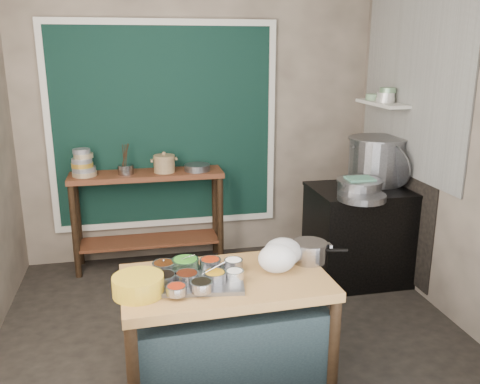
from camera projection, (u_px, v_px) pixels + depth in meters
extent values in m
cube|color=#2A2520|center=(229.00, 323.00, 4.03)|extent=(3.50, 3.00, 0.02)
cube|color=gray|center=(199.00, 120.00, 5.06)|extent=(3.50, 0.02, 2.80)
cube|color=gray|center=(447.00, 140.00, 3.99)|extent=(0.02, 3.00, 2.80)
cube|color=black|center=(164.00, 127.00, 4.97)|extent=(2.10, 0.02, 1.90)
cube|color=#B2B2AA|center=(412.00, 78.00, 4.38)|extent=(0.02, 1.70, 1.70)
cube|color=black|center=(396.00, 201.00, 4.79)|extent=(0.01, 1.30, 1.30)
cube|color=beige|center=(382.00, 103.00, 4.71)|extent=(0.22, 0.70, 0.03)
cube|color=olive|center=(226.00, 332.00, 3.18)|extent=(1.27, 0.76, 0.75)
cube|color=brown|center=(149.00, 219.00, 4.99)|extent=(1.45, 0.40, 0.95)
cube|color=black|center=(360.00, 235.00, 4.70)|extent=(0.90, 0.68, 0.85)
cube|color=black|center=(363.00, 190.00, 4.58)|extent=(0.92, 0.69, 0.03)
cube|color=gray|center=(197.00, 280.00, 3.02)|extent=(0.60, 0.47, 0.02)
cylinder|color=gray|center=(215.00, 276.00, 2.98)|extent=(0.13, 0.13, 0.06)
cylinder|color=gray|center=(164.00, 267.00, 3.10)|extent=(0.14, 0.14, 0.06)
cylinder|color=gray|center=(163.00, 279.00, 2.94)|extent=(0.15, 0.15, 0.06)
cylinder|color=gray|center=(210.00, 263.00, 3.16)|extent=(0.13, 0.13, 0.06)
cylinder|color=gray|center=(201.00, 286.00, 2.86)|extent=(0.13, 0.13, 0.06)
cylinder|color=gray|center=(185.00, 264.00, 3.13)|extent=(0.17, 0.17, 0.07)
cylinder|color=gray|center=(233.00, 264.00, 3.16)|extent=(0.12, 0.12, 0.05)
cylinder|color=gray|center=(176.00, 290.00, 2.82)|extent=(0.12, 0.12, 0.05)
cylinder|color=silver|center=(235.00, 274.00, 3.01)|extent=(0.11, 0.11, 0.05)
cylinder|color=gray|center=(187.00, 278.00, 2.96)|extent=(0.14, 0.14, 0.06)
cylinder|color=#BB8721|center=(138.00, 285.00, 2.86)|extent=(0.38, 0.38, 0.11)
ellipsoid|color=white|center=(277.00, 258.00, 3.14)|extent=(0.29, 0.27, 0.18)
ellipsoid|color=white|center=(282.00, 252.00, 3.23)|extent=(0.30, 0.28, 0.18)
cylinder|color=tan|center=(84.00, 174.00, 4.72)|extent=(0.22, 0.22, 0.04)
cylinder|color=gray|center=(84.00, 169.00, 4.71)|extent=(0.22, 0.22, 0.04)
cylinder|color=gold|center=(83.00, 165.00, 4.70)|extent=(0.20, 0.20, 0.04)
cylinder|color=gray|center=(83.00, 160.00, 4.69)|extent=(0.19, 0.19, 0.04)
cylinder|color=tan|center=(82.00, 156.00, 4.67)|extent=(0.18, 0.18, 0.04)
cylinder|color=gray|center=(82.00, 151.00, 4.66)|extent=(0.16, 0.16, 0.04)
cylinder|color=gray|center=(126.00, 170.00, 4.77)|extent=(0.19, 0.19, 0.09)
cylinder|color=gray|center=(197.00, 168.00, 4.91)|extent=(0.25, 0.25, 0.06)
cylinder|color=gray|center=(392.00, 166.00, 4.55)|extent=(0.23, 0.42, 0.41)
cube|color=#4B8770|center=(360.00, 179.00, 4.34)|extent=(0.23, 0.18, 0.02)
cylinder|color=gray|center=(361.00, 197.00, 4.21)|extent=(0.51, 0.51, 0.05)
cylinder|color=silver|center=(386.00, 100.00, 4.64)|extent=(0.17, 0.17, 0.05)
cylinder|color=silver|center=(387.00, 95.00, 4.63)|extent=(0.16, 0.16, 0.05)
cylinder|color=gray|center=(387.00, 90.00, 4.62)|extent=(0.15, 0.15, 0.05)
cylinder|color=gray|center=(374.00, 97.00, 4.87)|extent=(0.18, 0.18, 0.06)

